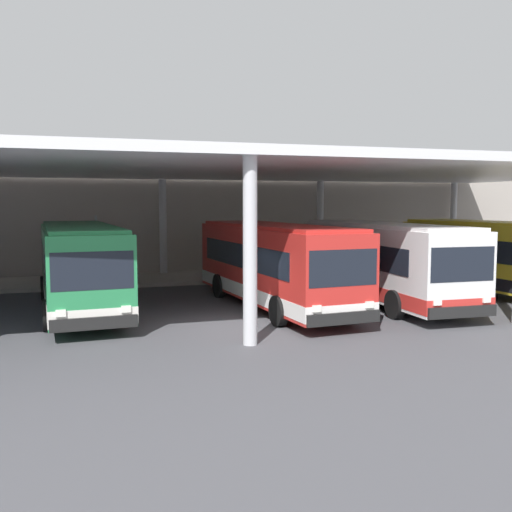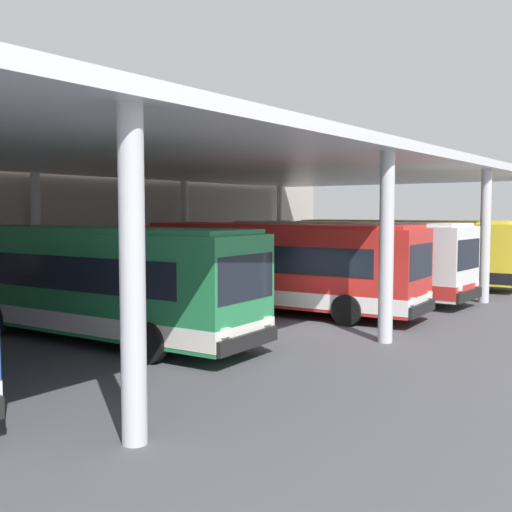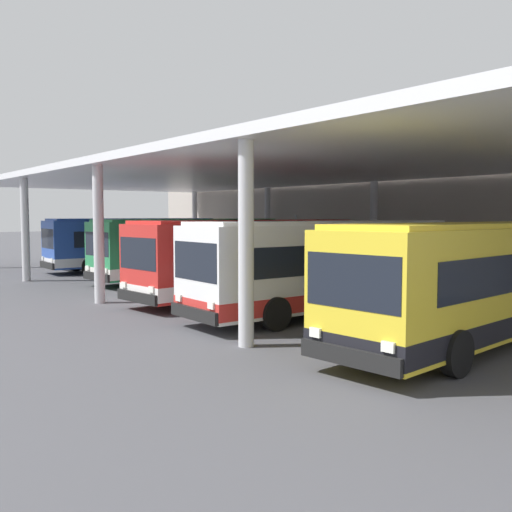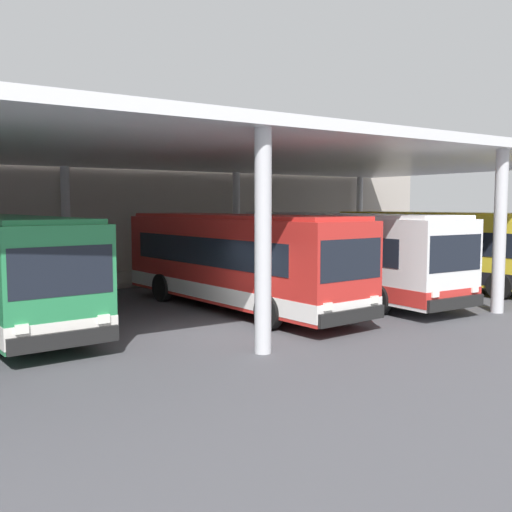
{
  "view_description": "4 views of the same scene",
  "coord_description": "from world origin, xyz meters",
  "px_view_note": "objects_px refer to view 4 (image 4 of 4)",
  "views": [
    {
      "loc": [
        -4.68,
        -17.68,
        3.97
      ],
      "look_at": [
        2.68,
        5.36,
        1.74
      ],
      "focal_mm": 40.41,
      "sensor_mm": 36.0,
      "label": 1
    },
    {
      "loc": [
        -15.75,
        -9.6,
        3.63
      ],
      "look_at": [
        3.31,
        4.34,
        1.9
      ],
      "focal_mm": 43.51,
      "sensor_mm": 36.0,
      "label": 2
    },
    {
      "loc": [
        20.66,
        -11.22,
        3.36
      ],
      "look_at": [
        3.41,
        2.46,
        1.78
      ],
      "focal_mm": 39.82,
      "sensor_mm": 36.0,
      "label": 3
    },
    {
      "loc": [
        -7.65,
        -13.59,
        3.5
      ],
      "look_at": [
        4.08,
        3.87,
        1.63
      ],
      "focal_mm": 40.73,
      "sensor_mm": 36.0,
      "label": 4
    }
  ],
  "objects_px": {
    "bus_second_bay": "(2,269)",
    "bus_departing": "(444,248)",
    "bus_middle_bay": "(236,260)",
    "bus_far_bay": "(341,254)"
  },
  "relations": [
    {
      "from": "bus_far_bay",
      "to": "bus_second_bay",
      "type": "bearing_deg",
      "value": 171.48
    },
    {
      "from": "bus_second_bay",
      "to": "bus_departing",
      "type": "bearing_deg",
      "value": -6.61
    },
    {
      "from": "bus_second_bay",
      "to": "bus_middle_bay",
      "type": "distance_m",
      "value": 7.18
    },
    {
      "from": "bus_second_bay",
      "to": "bus_far_bay",
      "type": "height_order",
      "value": "same"
    },
    {
      "from": "bus_second_bay",
      "to": "bus_middle_bay",
      "type": "xyz_separation_m",
      "value": [
        7.01,
        -1.52,
        0.0
      ]
    },
    {
      "from": "bus_middle_bay",
      "to": "bus_departing",
      "type": "distance_m",
      "value": 10.16
    },
    {
      "from": "bus_far_bay",
      "to": "bus_departing",
      "type": "relative_size",
      "value": 0.99
    },
    {
      "from": "bus_far_bay",
      "to": "bus_departing",
      "type": "height_order",
      "value": "same"
    },
    {
      "from": "bus_middle_bay",
      "to": "bus_far_bay",
      "type": "distance_m",
      "value": 4.53
    },
    {
      "from": "bus_middle_bay",
      "to": "bus_departing",
      "type": "relative_size",
      "value": 1.0
    }
  ]
}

